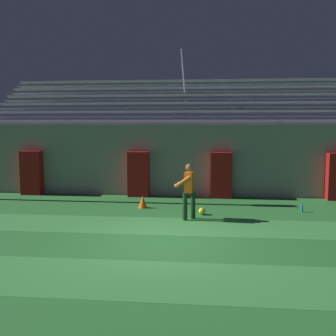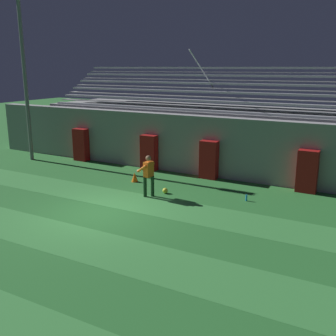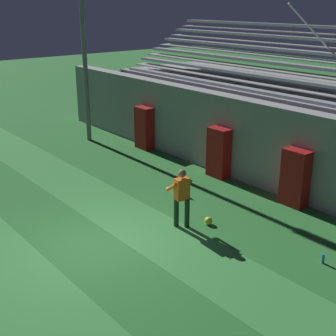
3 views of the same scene
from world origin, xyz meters
name	(u,v)px [view 1 (image 1 of 3)]	position (x,y,z in m)	size (l,w,h in m)	color
ground_plane	(162,243)	(0.00, 0.00, 0.00)	(80.00, 80.00, 0.00)	#286B2D
turf_stripe_mid	(148,279)	(0.00, -2.22, 0.00)	(28.00, 1.89, 0.01)	#38843D
turf_stripe_far	(168,226)	(0.00, 1.57, 0.00)	(28.00, 1.89, 0.01)	#38843D
back_wall	(180,160)	(0.00, 6.50, 1.40)	(24.00, 0.60, 2.80)	gray
padding_pillar_gate_left	(139,174)	(-1.60, 5.95, 0.88)	(0.81, 0.44, 1.75)	maroon
padding_pillar_gate_right	(221,175)	(1.60, 5.95, 0.88)	(0.81, 0.44, 1.75)	maroon
padding_pillar_far_left	(32,173)	(-5.94, 5.95, 0.88)	(0.81, 0.44, 1.75)	maroon
bleacher_stand	(184,152)	(0.00, 9.19, 1.51)	(18.00, 4.75, 5.83)	gray
goalkeeper	(189,188)	(0.52, 2.39, 0.95)	(0.62, 0.63, 1.67)	#143319
soccer_ball	(202,211)	(0.92, 3.04, 0.11)	(0.22, 0.22, 0.22)	yellow
traffic_cone	(143,202)	(-1.09, 3.86, 0.21)	(0.30, 0.30, 0.42)	orange
water_bottle	(302,208)	(4.11, 3.72, 0.12)	(0.07, 0.07, 0.24)	#1E8CD8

